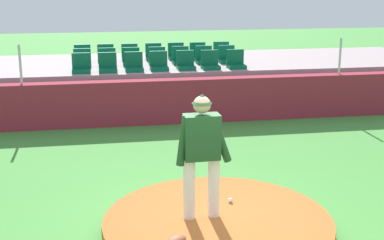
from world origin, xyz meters
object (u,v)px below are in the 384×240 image
(stadium_chair_8, at_px, (107,61))
(stadium_chair_9, at_px, (131,60))
(stadium_chair_3, at_px, (159,64))
(stadium_chair_10, at_px, (157,59))
(stadium_chair_11, at_px, (181,59))
(stadium_chair_14, at_px, (83,57))
(stadium_chair_18, at_px, (176,54))
(baseball, at_px, (230,200))
(stadium_chair_15, at_px, (106,56))
(stadium_chair_19, at_px, (198,54))
(stadium_chair_0, at_px, (81,66))
(pitcher, at_px, (202,147))
(stadium_chair_13, at_px, (227,57))
(stadium_chair_7, at_px, (82,61))
(stadium_chair_16, at_px, (130,56))
(stadium_chair_5, at_px, (210,63))
(stadium_chair_4, at_px, (186,63))
(stadium_chair_17, at_px, (154,55))
(fielding_glove, at_px, (176,240))
(stadium_chair_2, at_px, (134,65))
(stadium_chair_20, at_px, (222,53))
(stadium_chair_1, at_px, (108,66))
(stadium_chair_12, at_px, (204,58))
(stadium_chair_6, at_px, (236,62))

(stadium_chair_8, relative_size, stadium_chair_9, 1.00)
(stadium_chair_3, distance_m, stadium_chair_10, 0.90)
(stadium_chair_11, height_order, stadium_chair_14, same)
(stadium_chair_9, height_order, stadium_chair_18, same)
(baseball, relative_size, stadium_chair_18, 0.15)
(stadium_chair_15, xyz_separation_m, stadium_chair_19, (2.79, -0.04, 0.00))
(stadium_chair_0, bearing_deg, pitcher, 104.45)
(stadium_chair_3, bearing_deg, stadium_chair_10, -93.32)
(stadium_chair_8, bearing_deg, stadium_chair_13, -179.94)
(stadium_chair_8, xyz_separation_m, stadium_chair_11, (2.10, 0.01, 0.00))
(stadium_chair_3, relative_size, stadium_chair_7, 1.00)
(pitcher, height_order, stadium_chair_16, pitcher)
(stadium_chair_5, xyz_separation_m, stadium_chair_11, (-0.67, 0.95, 0.00))
(stadium_chair_4, height_order, stadium_chair_8, same)
(stadium_chair_9, distance_m, stadium_chair_13, 2.78)
(pitcher, distance_m, stadium_chair_4, 7.29)
(stadium_chair_8, height_order, stadium_chair_17, same)
(stadium_chair_4, bearing_deg, stadium_chair_7, -17.24)
(stadium_chair_0, xyz_separation_m, stadium_chair_15, (0.67, 1.82, 0.00))
(fielding_glove, xyz_separation_m, stadium_chair_2, (0.01, 7.95, 1.05))
(stadium_chair_9, distance_m, stadium_chair_19, 2.26)
(stadium_chair_13, height_order, stadium_chair_18, same)
(stadium_chair_3, xyz_separation_m, stadium_chair_13, (2.10, 0.91, 0.00))
(stadium_chair_15, distance_m, stadium_chair_16, 0.71)
(fielding_glove, distance_m, stadium_chair_8, 8.97)
(pitcher, bearing_deg, stadium_chair_2, 92.03)
(stadium_chair_20, bearing_deg, stadium_chair_19, 2.70)
(stadium_chair_8, bearing_deg, stadium_chair_3, 146.42)
(stadium_chair_17, bearing_deg, stadium_chair_1, 52.28)
(stadium_chair_0, distance_m, stadium_chair_3, 2.06)
(stadium_chair_4, relative_size, stadium_chair_14, 1.00)
(stadium_chair_1, height_order, stadium_chair_20, same)
(stadium_chair_11, xyz_separation_m, stadium_chair_12, (0.69, -0.01, 0.00))
(fielding_glove, xyz_separation_m, stadium_chair_20, (2.83, 9.78, 1.05))
(baseball, height_order, stadium_chair_14, stadium_chair_14)
(stadium_chair_15, bearing_deg, baseball, 101.36)
(pitcher, xyz_separation_m, stadium_chair_1, (-1.17, 7.18, 0.04))
(stadium_chair_6, bearing_deg, stadium_chair_4, -1.87)
(stadium_chair_6, height_order, stadium_chair_20, same)
(stadium_chair_6, relative_size, stadium_chair_7, 1.00)
(stadium_chair_6, height_order, stadium_chair_17, same)
(stadium_chair_1, height_order, stadium_chair_19, same)
(pitcher, height_order, stadium_chair_18, pitcher)
(stadium_chair_6, bearing_deg, stadium_chair_18, -52.86)
(stadium_chair_7, bearing_deg, pitcher, 102.88)
(stadium_chair_11, bearing_deg, stadium_chair_7, 0.70)
(stadium_chair_8, distance_m, stadium_chair_20, 3.62)
(pitcher, bearing_deg, stadium_chair_20, 73.66)
(stadium_chair_2, relative_size, stadium_chair_6, 1.00)
(baseball, relative_size, stadium_chair_6, 0.15)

